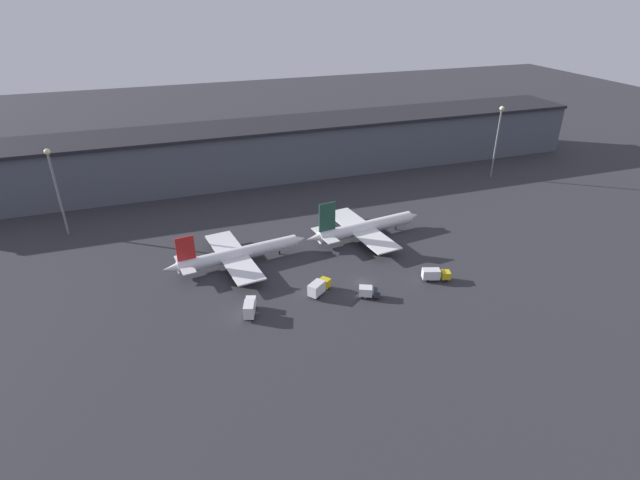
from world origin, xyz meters
TOP-DOWN VIEW (x-y plane):
  - ground at (0.00, 0.00)m, footprint 600.00×600.00m
  - terminal_building at (0.00, 86.38)m, footprint 258.19×25.52m
  - airplane_0 at (-28.93, 20.16)m, footprint 40.93×31.21m
  - airplane_1 at (10.64, 23.56)m, footprint 39.42×32.24m
  - service_vehicle_0 at (-12.53, -1.24)m, footprint 7.16×6.36m
  - service_vehicle_1 at (-30.71, -4.28)m, footprint 4.33×7.08m
  - service_vehicle_2 at (-1.29, -6.68)m, footprint 5.78×4.40m
  - service_vehicle_3 at (18.35, -5.08)m, footprint 7.65×4.54m
  - lamp_post_0 at (-75.42, 55.60)m, footprint 1.80×1.80m
  - lamp_post_1 at (79.79, 55.60)m, footprint 1.80×1.80m

SIDE VIEW (x-z plane):
  - ground at x=0.00m, z-range 0.00..0.00m
  - service_vehicle_2 at x=-1.29m, z-range 0.19..3.11m
  - service_vehicle_3 at x=18.35m, z-range 0.20..3.47m
  - service_vehicle_0 at x=-12.53m, z-range 0.19..3.89m
  - service_vehicle_1 at x=-30.71m, z-range 0.18..3.99m
  - airplane_0 at x=-28.93m, z-range -2.73..8.93m
  - airplane_1 at x=10.64m, z-range -3.66..10.37m
  - terminal_building at x=0.00m, z-range 0.05..20.94m
  - lamp_post_0 at x=-75.42m, z-range 3.52..30.96m
  - lamp_post_1 at x=79.79m, z-range 3.55..31.75m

